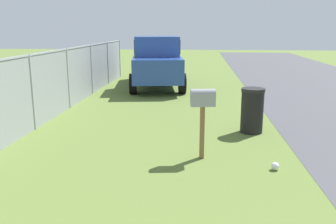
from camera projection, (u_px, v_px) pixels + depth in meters
name	position (u px, v px, depth m)	size (l,w,h in m)	color
mailbox	(203.00, 104.00, 6.65)	(0.25, 0.47, 1.34)	brown
pickup_truck	(157.00, 60.00, 14.79)	(5.40, 2.66, 2.09)	#284793
trash_bin	(252.00, 110.00, 8.45)	(0.55, 0.55, 1.06)	black
fence_section	(52.00, 82.00, 9.76)	(16.94, 0.07, 1.83)	#9EA3A8
litter_bag_midfield_a	(275.00, 166.00, 6.29)	(0.14, 0.14, 0.14)	silver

